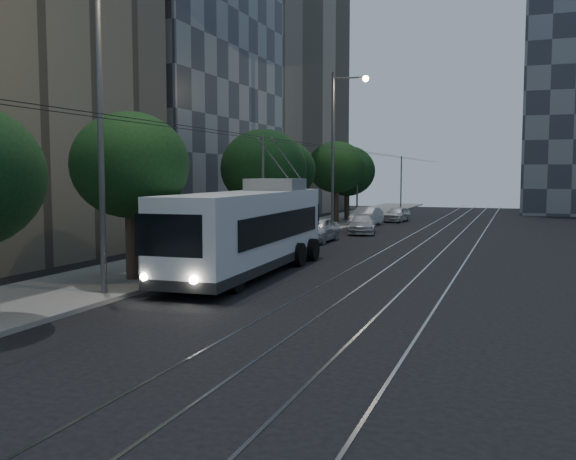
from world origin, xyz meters
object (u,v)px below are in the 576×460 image
Objects in this scene: car_white_a at (318,229)px; car_white_c at (366,216)px; streetlamp_far at (339,137)px; pickup_silver at (267,240)px; car_white_d at (397,214)px; streetlamp_near at (111,88)px; car_white_b at (362,224)px; trolleybus at (250,230)px.

car_white_c is (0.00, 12.80, -0.02)m from car_white_a.
streetlamp_far is (-1.07, 8.37, 5.98)m from car_white_a.
pickup_silver is 1.51× the size of car_white_a.
car_white_d is 37.38m from streetlamp_near.
car_white_b is at bearing -75.14° from car_white_c.
streetlamp_near reaches higher than car_white_d.
car_white_d is at bearing 74.89° from streetlamp_far.
streetlamp_far is at bearing -99.20° from car_white_c.
car_white_d reaches higher than car_white_b.
car_white_d is (1.50, 5.11, -0.08)m from car_white_c.
trolleybus is at bearing 71.96° from streetlamp_near.
car_white_d is (1.50, 26.11, -0.28)m from pickup_silver.
car_white_d is at bearing 84.24° from pickup_silver.
car_white_b is (0.22, 18.77, -1.13)m from trolleybus.
car_white_d is at bearing 86.00° from streetlamp_near.
car_white_a reaches higher than car_white_c.
car_white_a is 12.80m from car_white_c.
pickup_silver is 8.20m from car_white_a.
pickup_silver is 0.59× the size of streetlamp_near.
streetlamp_near is at bearing -98.18° from pickup_silver.
car_white_c is (-0.99, 25.34, -1.04)m from trolleybus.
pickup_silver is 1.51× the size of car_white_b.
pickup_silver is 17.59m from streetlamp_far.
pickup_silver reaches higher than car_white_a.
car_white_a is at bearing -88.62° from car_white_d.
car_white_a is at bearing -85.62° from car_white_c.
streetlamp_far reaches higher than car_white_c.
trolleybus is 12.62m from car_white_a.
streetlamp_near is (-2.29, -25.10, 6.14)m from car_white_b.
car_white_a is (0.00, 8.20, -0.17)m from pickup_silver.
pickup_silver reaches higher than car_white_c.
streetlamp_near is 1.01× the size of streetlamp_far.
streetlamp_near is (-1.07, -10.67, 5.85)m from pickup_silver.
car_white_b is 0.99× the size of car_white_c.
streetlamp_far is at bearing 97.85° from car_white_a.
pickup_silver reaches higher than car_white_d.
streetlamp_near reaches higher than car_white_a.
trolleybus reaches higher than car_white_d.
trolleybus is 1.14× the size of streetlamp_near.
trolleybus is 21.59m from streetlamp_far.
car_white_d is at bearing 77.69° from car_white_b.
car_white_b is 25.94m from streetlamp_near.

